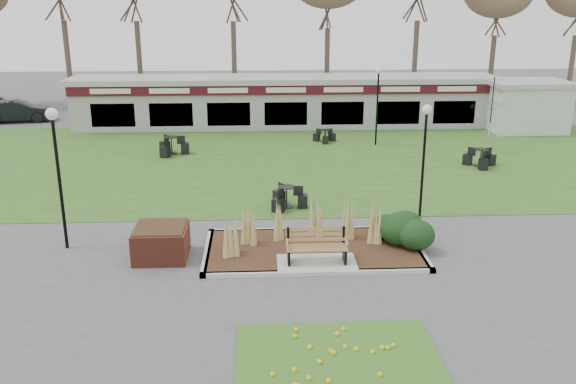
{
  "coord_description": "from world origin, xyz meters",
  "views": [
    {
      "loc": [
        -1.58,
        -15.38,
        7.1
      ],
      "look_at": [
        -0.71,
        2.0,
        1.6
      ],
      "focal_mm": 38.0,
      "sensor_mm": 36.0,
      "label": 1
    }
  ],
  "objects_px": {
    "car_black": "(18,111)",
    "patio_umbrella": "(490,120)",
    "bistro_set_c": "(287,200)",
    "bistro_set_a": "(172,148)",
    "lamp_post_near_left": "(56,148)",
    "bistro_set_d": "(480,161)",
    "brick_planter": "(161,242)",
    "lamp_post_near_right": "(425,136)",
    "car_silver": "(1,103)",
    "service_hut": "(526,105)",
    "bistro_set_b": "(325,138)",
    "lamp_post_far_right": "(378,89)",
    "food_pavilion": "(285,101)",
    "park_bench": "(316,245)"
  },
  "relations": [
    {
      "from": "lamp_post_near_right",
      "to": "car_black",
      "type": "relative_size",
      "value": 0.96
    },
    {
      "from": "bistro_set_c",
      "to": "patio_umbrella",
      "type": "bearing_deg",
      "value": 37.5
    },
    {
      "from": "bistro_set_d",
      "to": "car_silver",
      "type": "xyz_separation_m",
      "value": [
        -26.58,
        14.71,
        0.38
      ]
    },
    {
      "from": "car_silver",
      "to": "lamp_post_far_right",
      "type": "bearing_deg",
      "value": -120.69
    },
    {
      "from": "brick_planter",
      "to": "service_hut",
      "type": "height_order",
      "value": "service_hut"
    },
    {
      "from": "park_bench",
      "to": "brick_planter",
      "type": "height_order",
      "value": "park_bench"
    },
    {
      "from": "car_silver",
      "to": "lamp_post_near_right",
      "type": "bearing_deg",
      "value": -139.8
    },
    {
      "from": "car_silver",
      "to": "service_hut",
      "type": "bearing_deg",
      "value": -108.93
    },
    {
      "from": "bistro_set_d",
      "to": "car_black",
      "type": "xyz_separation_m",
      "value": [
        -24.39,
        11.73,
        0.38
      ]
    },
    {
      "from": "brick_planter",
      "to": "bistro_set_c",
      "type": "height_order",
      "value": "brick_planter"
    },
    {
      "from": "service_hut",
      "to": "bistro_set_b",
      "type": "height_order",
      "value": "service_hut"
    },
    {
      "from": "service_hut",
      "to": "car_black",
      "type": "distance_m",
      "value": 29.9
    },
    {
      "from": "lamp_post_far_right",
      "to": "bistro_set_a",
      "type": "xyz_separation_m",
      "value": [
        -10.15,
        -1.5,
        -2.57
      ]
    },
    {
      "from": "service_hut",
      "to": "bistro_set_c",
      "type": "relative_size",
      "value": 3.01
    },
    {
      "from": "park_bench",
      "to": "service_hut",
      "type": "xyz_separation_m",
      "value": [
        13.5,
        17.75,
        0.86
      ]
    },
    {
      "from": "service_hut",
      "to": "park_bench",
      "type": "bearing_deg",
      "value": -127.25
    },
    {
      "from": "car_black",
      "to": "bistro_set_b",
      "type": "bearing_deg",
      "value": -119.99
    },
    {
      "from": "car_black",
      "to": "lamp_post_near_left",
      "type": "bearing_deg",
      "value": -166.8
    },
    {
      "from": "bistro_set_a",
      "to": "car_black",
      "type": "bearing_deg",
      "value": 139.76
    },
    {
      "from": "bistro_set_a",
      "to": "lamp_post_near_left",
      "type": "bearing_deg",
      "value": -98.07
    },
    {
      "from": "bistro_set_d",
      "to": "car_black",
      "type": "height_order",
      "value": "car_black"
    },
    {
      "from": "lamp_post_near_left",
      "to": "bistro_set_a",
      "type": "xyz_separation_m",
      "value": [
        1.63,
        11.46,
        -2.77
      ]
    },
    {
      "from": "brick_planter",
      "to": "bistro_set_d",
      "type": "xyz_separation_m",
      "value": [
        12.68,
        9.37,
        -0.19
      ]
    },
    {
      "from": "service_hut",
      "to": "bistro_set_c",
      "type": "bearing_deg",
      "value": -137.73
    },
    {
      "from": "bistro_set_c",
      "to": "bistro_set_d",
      "type": "relative_size",
      "value": 0.99
    },
    {
      "from": "bistro_set_d",
      "to": "car_black",
      "type": "distance_m",
      "value": 27.07
    },
    {
      "from": "food_pavilion",
      "to": "service_hut",
      "type": "relative_size",
      "value": 5.59
    },
    {
      "from": "bistro_set_b",
      "to": "food_pavilion",
      "type": "bearing_deg",
      "value": 113.54
    },
    {
      "from": "lamp_post_near_right",
      "to": "car_silver",
      "type": "xyz_separation_m",
      "value": [
        -22.22,
        21.03,
        -2.15
      ]
    },
    {
      "from": "bistro_set_c",
      "to": "bistro_set_d",
      "type": "height_order",
      "value": "bistro_set_d"
    },
    {
      "from": "patio_umbrella",
      "to": "bistro_set_c",
      "type": "bearing_deg",
      "value": -142.5
    },
    {
      "from": "brick_planter",
      "to": "bistro_set_b",
      "type": "bearing_deg",
      "value": 66.72
    },
    {
      "from": "service_hut",
      "to": "car_black",
      "type": "relative_size",
      "value": 1.09
    },
    {
      "from": "service_hut",
      "to": "bistro_set_a",
      "type": "distance_m",
      "value": 19.82
    },
    {
      "from": "lamp_post_far_right",
      "to": "lamp_post_near_left",
      "type": "bearing_deg",
      "value": -132.26
    },
    {
      "from": "brick_planter",
      "to": "lamp_post_near_right",
      "type": "relative_size",
      "value": 0.39
    },
    {
      "from": "patio_umbrella",
      "to": "car_black",
      "type": "distance_m",
      "value": 27.28
    },
    {
      "from": "car_black",
      "to": "patio_umbrella",
      "type": "bearing_deg",
      "value": -119.69
    },
    {
      "from": "lamp_post_near_left",
      "to": "bistro_set_c",
      "type": "height_order",
      "value": "lamp_post_near_left"
    },
    {
      "from": "lamp_post_near_left",
      "to": "bistro_set_c",
      "type": "bearing_deg",
      "value": 26.27
    },
    {
      "from": "brick_planter",
      "to": "car_silver",
      "type": "distance_m",
      "value": 27.8
    },
    {
      "from": "park_bench",
      "to": "lamp_post_near_left",
      "type": "height_order",
      "value": "lamp_post_near_left"
    },
    {
      "from": "service_hut",
      "to": "lamp_post_far_right",
      "type": "height_order",
      "value": "lamp_post_far_right"
    },
    {
      "from": "bistro_set_c",
      "to": "car_silver",
      "type": "bearing_deg",
      "value": 131.66
    },
    {
      "from": "food_pavilion",
      "to": "bistro_set_d",
      "type": "relative_size",
      "value": 16.64
    },
    {
      "from": "service_hut",
      "to": "lamp_post_near_left",
      "type": "xyz_separation_m",
      "value": [
        -20.85,
        -16.15,
        1.63
      ]
    },
    {
      "from": "lamp_post_near_right",
      "to": "bistro_set_d",
      "type": "relative_size",
      "value": 2.61
    },
    {
      "from": "bistro_set_a",
      "to": "service_hut",
      "type": "bearing_deg",
      "value": 13.69
    },
    {
      "from": "park_bench",
      "to": "car_silver",
      "type": "xyz_separation_m",
      "value": [
        -18.3,
        24.83,
        0.08
      ]
    },
    {
      "from": "brick_planter",
      "to": "bistro_set_a",
      "type": "relative_size",
      "value": 0.94
    }
  ]
}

